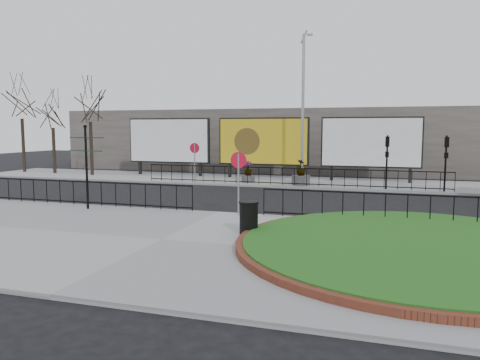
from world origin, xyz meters
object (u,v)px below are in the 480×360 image
at_px(billboard_mid, 263,142).
at_px(litter_bin, 249,218).
at_px(fingerpost_sign, 86,158).
at_px(planter_a, 248,174).
at_px(planter_b, 301,176).
at_px(lamp_post, 303,106).

bearing_deg(billboard_mid, litter_bin, -76.91).
xyz_separation_m(billboard_mid, fingerpost_sign, (-3.98, -13.97, -0.35)).
xyz_separation_m(planter_a, planter_b, (3.40, -0.30, 0.01)).
distance_m(fingerpost_sign, planter_b, 13.23).
distance_m(litter_bin, planter_b, 13.57).
height_order(lamp_post, planter_a, lamp_post).
bearing_deg(fingerpost_sign, planter_a, 80.81).
relative_size(billboard_mid, planter_a, 4.64).
height_order(billboard_mid, fingerpost_sign, billboard_mid).
distance_m(billboard_mid, lamp_post, 4.23).
height_order(lamp_post, fingerpost_sign, lamp_post).
bearing_deg(planter_a, fingerpost_sign, -108.06).
bearing_deg(fingerpost_sign, planter_b, 66.16).
height_order(fingerpost_sign, planter_a, fingerpost_sign).
bearing_deg(billboard_mid, planter_a, -96.18).
height_order(planter_a, planter_b, planter_b).
xyz_separation_m(fingerpost_sign, planter_b, (7.10, 11.05, -1.61)).
xyz_separation_m(lamp_post, planter_a, (-3.29, -0.65, -4.20)).
height_order(billboard_mid, lamp_post, lamp_post).
bearing_deg(planter_a, lamp_post, 11.20).
bearing_deg(fingerpost_sign, litter_bin, -8.89).
bearing_deg(billboard_mid, fingerpost_sign, -105.91).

